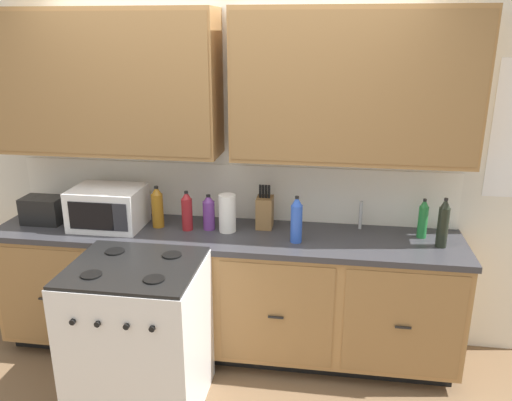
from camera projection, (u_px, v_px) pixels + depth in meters
ground_plane at (218, 373)px, 3.50m from camera, size 8.00×8.00×0.00m
wall_unit at (228, 118)px, 3.44m from camera, size 4.36×0.40×2.52m
counter_run at (226, 291)px, 3.63m from camera, size 3.19×0.64×0.92m
stove_range at (139, 336)px, 3.10m from camera, size 0.76×0.68×0.95m
microwave at (108, 208)px, 3.56m from camera, size 0.48×0.37×0.28m
toaster at (43, 210)px, 3.64m from camera, size 0.28×0.18×0.19m
knife_block at (265, 212)px, 3.55m from camera, size 0.11×0.14×0.31m
sink_faucet at (361, 215)px, 3.53m from camera, size 0.02×0.02×0.20m
paper_towel_roll at (227, 213)px, 3.48m from camera, size 0.12×0.12×0.26m
bottle_red at (187, 211)px, 3.50m from camera, size 0.07×0.07×0.28m
bottle_violet at (209, 212)px, 3.51m from camera, size 0.08×0.08×0.25m
bottle_blue at (296, 220)px, 3.29m from camera, size 0.08×0.08×0.31m
bottle_amber at (157, 207)px, 3.55m from camera, size 0.08×0.08×0.30m
bottle_dark at (443, 223)px, 3.21m from camera, size 0.07×0.07×0.32m
bottle_green at (423, 219)px, 3.37m from camera, size 0.06×0.06×0.27m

